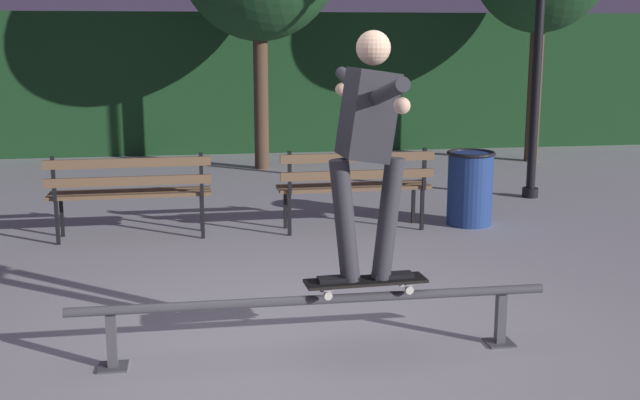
{
  "coord_description": "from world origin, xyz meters",
  "views": [
    {
      "loc": [
        -0.71,
        -4.85,
        2.01
      ],
      "look_at": [
        0.17,
        0.68,
        0.85
      ],
      "focal_mm": 44.56,
      "sensor_mm": 36.0,
      "label": 1
    }
  ],
  "objects_px": {
    "trash_can": "(470,187)",
    "park_bench_leftmost": "(130,187)",
    "grind_rail": "(313,308)",
    "skateboard": "(366,282)",
    "skateboarder": "(368,136)",
    "park_bench_left_center": "(355,181)"
  },
  "relations": [
    {
      "from": "grind_rail",
      "to": "skateboard",
      "type": "xyz_separation_m",
      "value": [
        0.34,
        -0.0,
        0.16
      ]
    },
    {
      "from": "grind_rail",
      "to": "trash_can",
      "type": "bearing_deg",
      "value": 56.36
    },
    {
      "from": "grind_rail",
      "to": "skateboard",
      "type": "distance_m",
      "value": 0.37
    },
    {
      "from": "skateboarder",
      "to": "park_bench_leftmost",
      "type": "bearing_deg",
      "value": 118.01
    },
    {
      "from": "park_bench_leftmost",
      "to": "trash_can",
      "type": "height_order",
      "value": "park_bench_leftmost"
    },
    {
      "from": "skateboarder",
      "to": "park_bench_left_center",
      "type": "height_order",
      "value": "skateboarder"
    },
    {
      "from": "park_bench_leftmost",
      "to": "park_bench_left_center",
      "type": "height_order",
      "value": "same"
    },
    {
      "from": "skateboarder",
      "to": "park_bench_leftmost",
      "type": "height_order",
      "value": "skateboarder"
    },
    {
      "from": "grind_rail",
      "to": "skateboarder",
      "type": "height_order",
      "value": "skateboarder"
    },
    {
      "from": "skateboarder",
      "to": "trash_can",
      "type": "xyz_separation_m",
      "value": [
        1.86,
        3.31,
        -1.0
      ]
    },
    {
      "from": "skateboard",
      "to": "park_bench_left_center",
      "type": "relative_size",
      "value": 0.49
    },
    {
      "from": "skateboard",
      "to": "skateboarder",
      "type": "bearing_deg",
      "value": 3.38
    },
    {
      "from": "park_bench_left_center",
      "to": "park_bench_leftmost",
      "type": "bearing_deg",
      "value": 180.0
    },
    {
      "from": "park_bench_leftmost",
      "to": "park_bench_left_center",
      "type": "xyz_separation_m",
      "value": [
        2.29,
        0.0,
        0.0
      ]
    },
    {
      "from": "skateboard",
      "to": "trash_can",
      "type": "bearing_deg",
      "value": 60.59
    },
    {
      "from": "skateboard",
      "to": "park_bench_leftmost",
      "type": "distance_m",
      "value": 3.63
    },
    {
      "from": "skateboard",
      "to": "park_bench_left_center",
      "type": "height_order",
      "value": "park_bench_left_center"
    },
    {
      "from": "skateboard",
      "to": "skateboarder",
      "type": "xyz_separation_m",
      "value": [
        0.0,
        0.0,
        0.94
      ]
    },
    {
      "from": "grind_rail",
      "to": "park_bench_leftmost",
      "type": "distance_m",
      "value": 3.49
    },
    {
      "from": "trash_can",
      "to": "park_bench_leftmost",
      "type": "bearing_deg",
      "value": -178.39
    },
    {
      "from": "trash_can",
      "to": "skateboard",
      "type": "bearing_deg",
      "value": -119.41
    },
    {
      "from": "grind_rail",
      "to": "park_bench_leftmost",
      "type": "height_order",
      "value": "park_bench_leftmost"
    }
  ]
}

